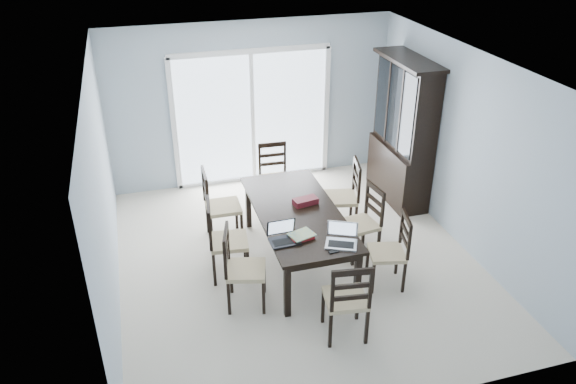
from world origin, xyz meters
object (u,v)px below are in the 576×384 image
object	(u,v)px
chair_right_mid	(367,214)
chair_right_near	(396,243)
laptop_silver	(341,241)
cell_phone	(334,252)
china_hutch	(403,133)
chair_left_mid	(220,232)
hot_tub	(219,131)
chair_left_near	(237,260)
game_box	(305,201)
laptop_dark	(285,238)
dining_table	(297,216)
chair_end_near	(348,294)
chair_end_far	(274,169)
chair_left_far	(215,198)
chair_right_far	(348,188)

from	to	relation	value
chair_right_mid	chair_right_near	bearing A→B (deg)	177.89
laptop_silver	cell_phone	size ratio (longest dim) A/B	3.80
china_hutch	chair_left_mid	xyz separation A→B (m)	(-3.01, -1.29, -0.44)
hot_tub	chair_left_mid	bearing A→B (deg)	-99.41
chair_left_mid	cell_phone	world-z (taller)	chair_left_mid
chair_left_near	game_box	distance (m)	1.31
china_hutch	chair_left_mid	bearing A→B (deg)	-156.81
chair_left_near	laptop_silver	bearing A→B (deg)	93.17
game_box	hot_tub	xyz separation A→B (m)	(-0.52, 3.55, -0.36)
china_hutch	laptop_dark	distance (m)	3.05
dining_table	chair_left_near	bearing A→B (deg)	-144.86
chair_end_near	laptop_silver	size ratio (longest dim) A/B	2.73
chair_right_near	cell_phone	size ratio (longest dim) A/B	9.86
chair_right_near	china_hutch	bearing A→B (deg)	-14.41
dining_table	laptop_silver	bearing A→B (deg)	-74.17
chair_left_mid	laptop_silver	size ratio (longest dim) A/B	2.85
chair_end_far	hot_tub	distance (m)	2.22
china_hutch	game_box	bearing A→B (deg)	-149.31
dining_table	chair_end_far	bearing A→B (deg)	86.48
laptop_dark	hot_tub	xyz separation A→B (m)	(-0.03, 4.32, -0.38)
china_hutch	chair_end_near	bearing A→B (deg)	-124.87
chair_left_near	hot_tub	bearing A→B (deg)	-172.15
laptop_dark	chair_right_near	bearing A→B (deg)	-7.61
laptop_dark	laptop_silver	world-z (taller)	laptop_silver
dining_table	chair_left_far	size ratio (longest dim) A/B	1.82
china_hutch	laptop_silver	distance (m)	2.78
laptop_dark	chair_right_far	bearing A→B (deg)	42.62
chair_right_mid	laptop_dark	size ratio (longest dim) A/B	3.26
chair_left_far	chair_right_mid	bearing A→B (deg)	65.65
laptop_silver	chair_left_near	bearing A→B (deg)	-166.69
chair_left_far	chair_right_near	bearing A→B (deg)	51.32
chair_left_far	dining_table	bearing A→B (deg)	49.86
chair_left_far	chair_end_near	distance (m)	2.54
laptop_dark	chair_left_far	bearing A→B (deg)	109.52
chair_left_mid	chair_right_near	size ratio (longest dim) A/B	1.10
chair_left_near	chair_left_mid	distance (m)	0.60
china_hutch	hot_tub	bearing A→B (deg)	134.58
china_hutch	game_box	world-z (taller)	china_hutch
hot_tub	china_hutch	bearing A→B (deg)	-45.42
chair_end_near	cell_phone	size ratio (longest dim) A/B	10.39
chair_left_near	chair_end_far	distance (m)	2.37
laptop_dark	laptop_silver	xyz separation A→B (m)	(0.60, -0.23, 0.00)
chair_left_far	laptop_dark	xyz separation A→B (m)	(0.56, -1.44, 0.17)
laptop_silver	laptop_dark	bearing A→B (deg)	-176.20
laptop_silver	chair_end_far	bearing A→B (deg)	118.65
laptop_silver	cell_phone	xyz separation A→B (m)	(-0.13, -0.11, -0.05)
chair_left_near	chair_end_near	distance (m)	1.34
chair_left_far	hot_tub	xyz separation A→B (m)	(0.54, 2.88, -0.21)
laptop_silver	cell_phone	bearing A→B (deg)	-114.80
dining_table	game_box	size ratio (longest dim) A/B	7.09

